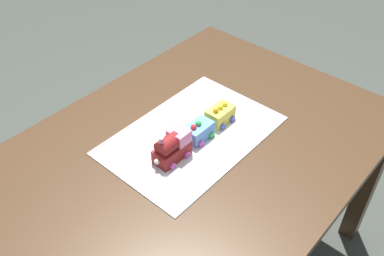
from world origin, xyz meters
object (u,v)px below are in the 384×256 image
Objects in this scene: cake_locomotive at (172,147)px; cake_car_caboose_sky_blue at (198,131)px; dining_table at (192,169)px; cake_car_flatbed_lemon at (220,114)px.

cake_car_caboose_sky_blue is (0.13, 0.00, -0.02)m from cake_locomotive.
cake_car_caboose_sky_blue is at bearing 0.00° from cake_locomotive.
cake_locomotive is 1.40× the size of cake_car_caboose_sky_blue.
cake_car_flatbed_lemon reaches higher than dining_table.
cake_car_caboose_sky_blue is (0.05, 0.01, 0.14)m from dining_table.
cake_locomotive reaches higher than cake_car_caboose_sky_blue.
cake_car_flatbed_lemon is (0.16, 0.01, 0.14)m from dining_table.
cake_car_caboose_sky_blue is at bearing 16.56° from dining_table.
dining_table is 14.00× the size of cake_car_caboose_sky_blue.
dining_table is at bearing -175.28° from cake_car_flatbed_lemon.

